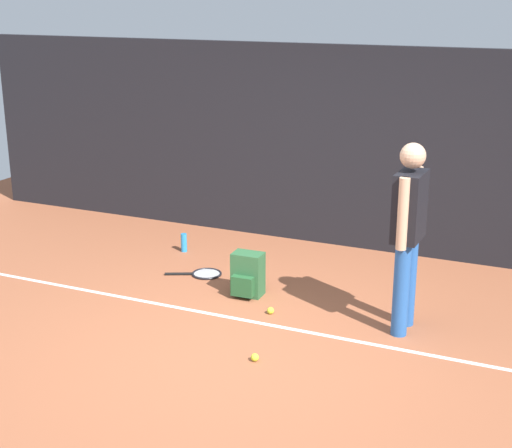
# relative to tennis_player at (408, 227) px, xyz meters

# --- Properties ---
(ground_plane) EXTENTS (12.00, 12.00, 0.00)m
(ground_plane) POSITION_rel_tennis_player_xyz_m (-1.19, -0.96, -0.97)
(ground_plane) COLOR #9E5638
(back_fence) EXTENTS (10.00, 0.10, 2.34)m
(back_fence) POSITION_rel_tennis_player_xyz_m (-1.19, 2.04, 0.20)
(back_fence) COLOR black
(back_fence) RESTS_ON ground
(court_line) EXTENTS (9.00, 0.05, 0.00)m
(court_line) POSITION_rel_tennis_player_xyz_m (-1.19, -0.41, -0.96)
(court_line) COLOR white
(court_line) RESTS_ON ground
(tennis_player) EXTENTS (0.23, 0.53, 1.70)m
(tennis_player) POSITION_rel_tennis_player_xyz_m (0.00, 0.00, 0.00)
(tennis_player) COLOR #2659A5
(tennis_player) RESTS_ON ground
(tennis_racket) EXTENTS (0.63, 0.43, 0.03)m
(tennis_racket) POSITION_rel_tennis_player_xyz_m (-2.26, 0.47, -0.95)
(tennis_racket) COLOR black
(tennis_racket) RESTS_ON ground
(backpack) EXTENTS (0.31, 0.29, 0.44)m
(backpack) POSITION_rel_tennis_player_xyz_m (-1.60, 0.15, -0.76)
(backpack) COLOR #2D6038
(backpack) RESTS_ON ground
(tennis_ball_near_player) EXTENTS (0.07, 0.07, 0.07)m
(tennis_ball_near_player) POSITION_rel_tennis_player_xyz_m (-2.02, 0.79, -0.93)
(tennis_ball_near_player) COLOR #CCE033
(tennis_ball_near_player) RESTS_ON ground
(tennis_ball_mid_court) EXTENTS (0.07, 0.07, 0.07)m
(tennis_ball_mid_court) POSITION_rel_tennis_player_xyz_m (-0.96, -1.10, -0.93)
(tennis_ball_mid_court) COLOR #CCE033
(tennis_ball_mid_court) RESTS_ON ground
(tennis_ball_far_left) EXTENTS (0.07, 0.07, 0.07)m
(tennis_ball_far_left) POSITION_rel_tennis_player_xyz_m (-1.21, -0.18, -0.93)
(tennis_ball_far_left) COLOR #CCE033
(tennis_ball_far_left) RESTS_ON ground
(water_bottle) EXTENTS (0.07, 0.07, 0.22)m
(water_bottle) POSITION_rel_tennis_player_xyz_m (-2.82, 1.04, -0.86)
(water_bottle) COLOR #268CD8
(water_bottle) RESTS_ON ground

